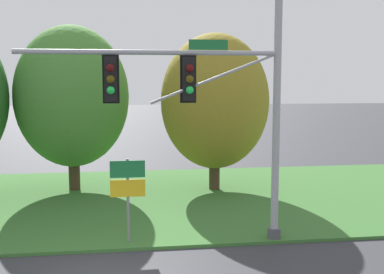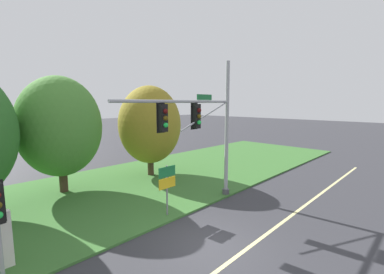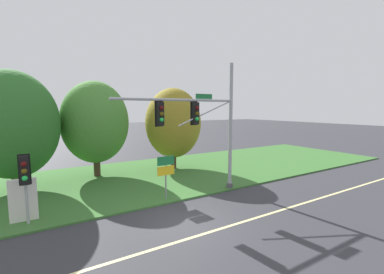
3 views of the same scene
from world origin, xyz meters
name	(u,v)px [view 1 (image 1 of 3)]	position (x,y,z in m)	size (l,w,h in m)	color
grass_verge	(115,200)	(0.00, 8.25, 0.05)	(48.00, 11.50, 0.10)	#386B2D
traffic_signal_mast	(210,95)	(2.86, 2.78, 4.36)	(7.48, 0.49, 7.70)	#9EA0A5
route_sign_post	(128,186)	(0.51, 3.06, 1.75)	(1.01, 0.08, 2.44)	slate
tree_left_of_mast	(72,97)	(-1.73, 10.15, 4.07)	(4.75, 4.75, 6.95)	#423021
tree_behind_signpost	(215,101)	(4.23, 9.36, 3.87)	(4.56, 4.56, 6.63)	#423021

